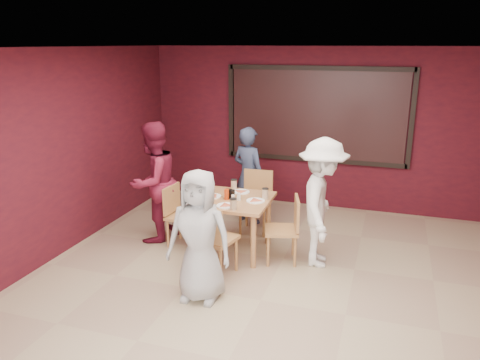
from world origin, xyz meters
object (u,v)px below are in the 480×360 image
(chair_left, at_px, (179,212))
(diner_right, at_px, (322,203))
(dining_table, at_px, (234,205))
(chair_front, at_px, (212,236))
(diner_back, at_px, (248,175))
(diner_left, at_px, (154,182))
(chair_back, at_px, (256,197))
(diner_front, at_px, (199,236))
(chair_right, at_px, (287,226))

(chair_left, relative_size, diner_right, 0.52)
(dining_table, xyz_separation_m, chair_front, (-0.02, -0.77, -0.15))
(diner_back, relative_size, diner_left, 0.89)
(diner_left, bearing_deg, dining_table, 100.96)
(dining_table, distance_m, diner_right, 1.22)
(chair_front, distance_m, chair_back, 1.65)
(diner_front, distance_m, diner_back, 2.49)
(diner_left, bearing_deg, chair_back, 135.14)
(chair_back, height_order, chair_right, chair_back)
(chair_right, distance_m, diner_back, 1.57)
(diner_front, distance_m, diner_right, 1.76)
(chair_front, xyz_separation_m, chair_left, (-0.82, 0.77, -0.04))
(diner_front, xyz_separation_m, diner_back, (-0.19, 2.48, 0.02))
(chair_front, relative_size, diner_back, 0.61)
(diner_back, bearing_deg, dining_table, 118.56)
(dining_table, xyz_separation_m, chair_left, (-0.84, 0.00, -0.19))
(chair_back, height_order, diner_front, diner_front)
(chair_front, bearing_deg, diner_right, 32.50)
(dining_table, xyz_separation_m, diner_left, (-1.26, 0.07, 0.20))
(dining_table, bearing_deg, diner_right, 0.62)
(chair_front, distance_m, diner_left, 1.54)
(diner_front, distance_m, diner_left, 1.90)
(chair_front, relative_size, diner_front, 0.62)
(chair_front, distance_m, chair_left, 1.12)
(diner_front, bearing_deg, diner_back, 92.18)
(chair_front, distance_m, diner_front, 0.58)
(chair_back, bearing_deg, chair_right, -53.12)
(dining_table, distance_m, diner_back, 1.19)
(chair_right, height_order, diner_front, diner_front)
(chair_front, distance_m, chair_right, 1.07)
(diner_left, bearing_deg, diner_back, 148.85)
(chair_right, relative_size, diner_front, 0.59)
(dining_table, xyz_separation_m, diner_right, (1.21, 0.01, 0.16))
(chair_front, relative_size, diner_right, 0.56)
(chair_front, distance_m, diner_right, 1.49)
(diner_back, height_order, diner_right, diner_right)
(diner_right, bearing_deg, chair_back, 46.32)
(diner_right, bearing_deg, chair_left, 83.86)
(chair_left, distance_m, diner_right, 2.08)
(chair_front, xyz_separation_m, chair_right, (0.80, 0.71, -0.03))
(chair_left, distance_m, diner_back, 1.39)
(dining_table, distance_m, chair_left, 0.86)
(dining_table, relative_size, chair_front, 1.05)
(chair_left, bearing_deg, diner_back, 59.60)
(chair_front, relative_size, chair_right, 1.07)
(dining_table, relative_size, chair_back, 1.07)
(diner_front, relative_size, diner_right, 0.90)
(diner_left, xyz_separation_m, diner_right, (2.47, -0.06, -0.03))
(chair_left, height_order, diner_left, diner_left)
(dining_table, height_order, chair_left, dining_table)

